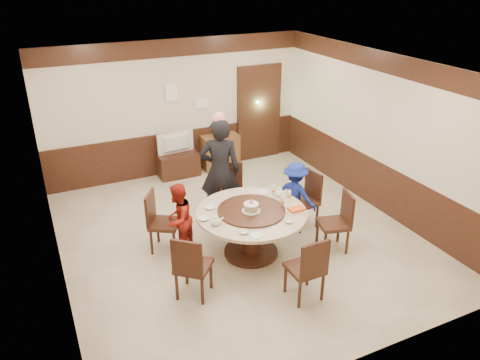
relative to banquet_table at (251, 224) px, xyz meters
name	(u,v)px	position (x,y,z in m)	size (l,w,h in m)	color
room	(238,177)	(0.04, 0.57, 0.55)	(6.00, 6.04, 2.84)	beige
banquet_table	(251,224)	(0.00, 0.00, 0.00)	(1.68, 1.68, 0.78)	#351A10
chair_0	(303,209)	(1.20, 0.40, -0.23)	(0.50, 0.49, 0.97)	#351A10
chair_1	(231,201)	(0.21, 1.21, -0.23)	(0.58, 0.58, 0.97)	#351A10
chair_2	(164,232)	(-1.17, 0.71, -0.23)	(0.61, 0.61, 0.97)	#351A10
chair_3	(193,276)	(-1.15, -0.56, -0.23)	(0.62, 0.62, 0.97)	#351A10
chair_4	(305,278)	(0.19, -1.25, -0.23)	(0.44, 0.45, 0.97)	#351A10
chair_5	(334,232)	(1.24, -0.43, -0.23)	(0.54, 0.54, 0.97)	#351A10
person_standing	(220,171)	(-0.01, 1.18, 0.40)	(0.68, 0.45, 1.88)	black
person_red	(178,219)	(-0.98, 0.54, 0.04)	(0.56, 0.44, 1.15)	#A02115
person_blue	(295,195)	(1.05, 0.47, 0.05)	(0.75, 0.43, 1.17)	navy
birthday_cake	(251,207)	(-0.02, -0.04, 0.31)	(0.27, 0.27, 0.19)	white
teapot_left	(215,221)	(-0.64, -0.14, 0.28)	(0.17, 0.15, 0.13)	white
teapot_right	(279,193)	(0.62, 0.25, 0.28)	(0.17, 0.15, 0.13)	white
bowl_0	(210,208)	(-0.53, 0.34, 0.24)	(0.15, 0.15, 0.04)	white
bowl_1	(289,221)	(0.33, -0.53, 0.24)	(0.13, 0.13, 0.04)	white
bowl_2	(244,232)	(-0.37, -0.51, 0.23)	(0.13, 0.13, 0.03)	white
bowl_3	(296,206)	(0.68, -0.17, 0.24)	(0.15, 0.15, 0.05)	white
bowl_4	(204,219)	(-0.74, 0.06, 0.23)	(0.15, 0.15, 0.04)	white
saucer_near	(256,235)	(-0.25, -0.65, 0.22)	(0.18, 0.18, 0.01)	white
saucer_far	(262,192)	(0.45, 0.50, 0.22)	(0.18, 0.18, 0.01)	white
shrimp_platter	(296,210)	(0.61, -0.30, 0.24)	(0.30, 0.20, 0.06)	white
bottle_0	(283,202)	(0.50, -0.06, 0.30)	(0.06, 0.06, 0.16)	white
bottle_1	(289,196)	(0.70, 0.07, 0.30)	(0.06, 0.06, 0.16)	white
bottle_2	(273,190)	(0.57, 0.36, 0.30)	(0.06, 0.06, 0.16)	white
tv_stand	(178,165)	(-0.08, 3.30, -0.28)	(0.85, 0.45, 0.50)	#351A10
television	(177,143)	(-0.08, 3.30, 0.20)	(0.80, 0.10, 0.46)	gray
side_cabinet	(220,151)	(0.90, 3.33, -0.16)	(0.80, 0.40, 0.75)	brown
thermos	(220,127)	(0.92, 3.33, 0.41)	(0.15, 0.15, 0.38)	silver
notice_left	(171,93)	(-0.07, 3.51, 1.22)	(0.25, 0.00, 0.35)	white
notice_right	(202,103)	(0.58, 3.51, 0.92)	(0.30, 0.00, 0.22)	white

